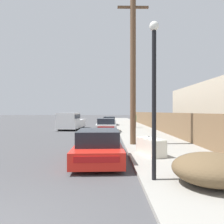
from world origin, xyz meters
TOP-DOWN VIEW (x-y plane):
  - sidewalk_curb at (5.30, 23.50)m, footprint 4.20×63.00m
  - discarded_fridge at (4.14, 6.14)m, footprint 1.09×1.69m
  - parked_sports_car_red at (1.89, 5.70)m, footprint 1.95×4.48m
  - car_parked_mid at (2.01, 16.71)m, footprint 1.91×4.36m
  - car_parked_far at (2.33, 25.68)m, footprint 1.84×4.24m
  - pickup_truck at (-1.96, 19.71)m, footprint 2.51×5.66m
  - utility_pole at (3.71, 9.00)m, footprint 1.80×0.33m
  - street_lamp at (3.58, 2.96)m, footprint 0.26×0.26m
  - brush_pile at (5.00, 2.58)m, footprint 2.04×1.84m
  - wooden_fence at (7.25, 21.09)m, footprint 0.08×38.98m
  - pedestrian at (5.35, 20.97)m, footprint 0.34×0.34m

SIDE VIEW (x-z plane):
  - sidewalk_curb at x=5.30m, z-range 0.00..0.12m
  - discarded_fridge at x=4.14m, z-range 0.11..0.86m
  - brush_pile at x=5.00m, z-range 0.12..0.93m
  - parked_sports_car_red at x=1.89m, z-range -0.06..1.22m
  - car_parked_far at x=2.33m, z-range -0.04..1.25m
  - car_parked_mid at x=2.01m, z-range -0.04..1.31m
  - pickup_truck at x=-1.96m, z-range 0.00..1.85m
  - pedestrian at x=5.35m, z-range 0.14..1.85m
  - wooden_fence at x=7.25m, z-range 0.12..1.91m
  - street_lamp at x=3.58m, z-range 0.49..4.89m
  - utility_pole at x=3.71m, z-range 0.21..9.04m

